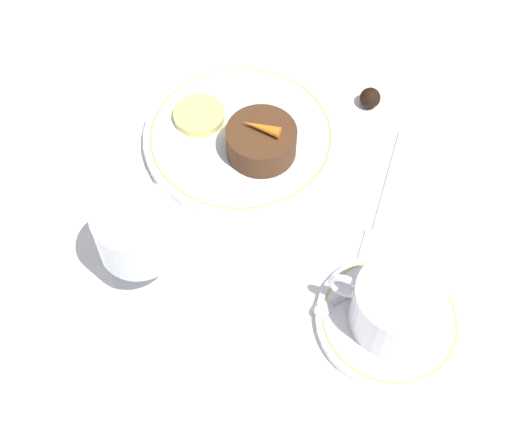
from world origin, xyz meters
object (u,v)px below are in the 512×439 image
(dinner_plate, at_px, (241,137))
(coffee_cup, at_px, (396,306))
(fork, at_px, (381,213))
(dessert_cake, at_px, (261,141))
(wine_glass, at_px, (137,234))

(dinner_plate, relative_size, coffee_cup, 2.04)
(fork, relative_size, dessert_cake, 2.49)
(coffee_cup, bearing_deg, dinner_plate, -34.14)
(coffee_cup, xyz_separation_m, fork, (0.05, -0.12, -0.04))
(fork, height_order, dessert_cake, dessert_cake)
(dinner_plate, distance_m, dessert_cake, 0.04)
(coffee_cup, xyz_separation_m, dessert_cake, (0.20, -0.14, -0.01))
(wine_glass, distance_m, fork, 0.27)
(dinner_plate, relative_size, fork, 1.15)
(coffee_cup, height_order, dessert_cake, coffee_cup)
(wine_glass, height_order, dessert_cake, wine_glass)
(wine_glass, bearing_deg, fork, -141.30)
(wine_glass, bearing_deg, coffee_cup, -170.76)
(dinner_plate, xyz_separation_m, wine_glass, (0.02, 0.20, 0.06))
(dinner_plate, height_order, wine_glass, wine_glass)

